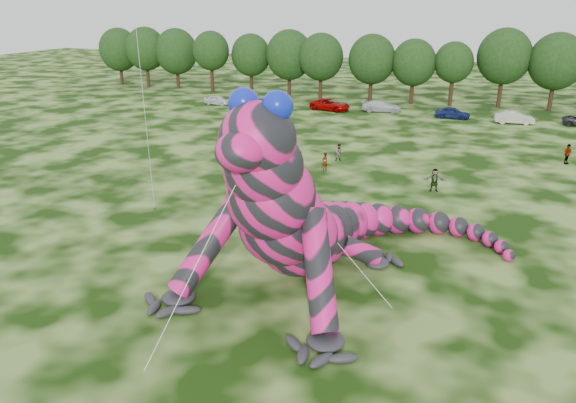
{
  "coord_description": "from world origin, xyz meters",
  "views": [
    {
      "loc": [
        7.24,
        -23.48,
        13.81
      ],
      "look_at": [
        -2.32,
        2.12,
        4.0
      ],
      "focal_mm": 35.0,
      "sensor_mm": 36.0,
      "label": 1
    }
  ],
  "objects_px": {
    "tree_2": "(177,58)",
    "tree_11": "(555,72)",
    "tree_1": "(146,57)",
    "tree_6": "(321,66)",
    "tree_0": "(120,56)",
    "tree_3": "(211,62)",
    "tree_8": "(413,72)",
    "spectator_0": "(325,162)",
    "tree_7": "(371,68)",
    "car_2": "(330,105)",
    "tree_9": "(453,74)",
    "car_1": "(264,104)",
    "car_5": "(514,118)",
    "spectator_5": "(435,180)",
    "tree_10": "(503,68)",
    "spectator_1": "(339,153)",
    "car_3": "(381,106)",
    "spectator_3": "(567,154)",
    "car_0": "(217,100)",
    "spectator_4": "(254,126)",
    "inflatable_gecko": "(311,176)",
    "car_4": "(453,113)",
    "tree_4": "(251,63)",
    "tree_5": "(289,63)"
  },
  "relations": [
    {
      "from": "tree_0",
      "to": "tree_3",
      "type": "distance_m",
      "value": 18.97
    },
    {
      "from": "tree_8",
      "to": "car_1",
      "type": "relative_size",
      "value": 2.27
    },
    {
      "from": "car_1",
      "to": "spectator_0",
      "type": "bearing_deg",
      "value": -149.69
    },
    {
      "from": "car_1",
      "to": "spectator_3",
      "type": "xyz_separation_m",
      "value": [
        36.02,
        -15.87,
        0.27
      ]
    },
    {
      "from": "tree_8",
      "to": "tree_0",
      "type": "bearing_deg",
      "value": 177.44
    },
    {
      "from": "spectator_3",
      "to": "tree_0",
      "type": "bearing_deg",
      "value": 106.2
    },
    {
      "from": "car_5",
      "to": "car_4",
      "type": "bearing_deg",
      "value": 78.68
    },
    {
      "from": "tree_6",
      "to": "car_2",
      "type": "relative_size",
      "value": 1.76
    },
    {
      "from": "tree_2",
      "to": "tree_8",
      "type": "relative_size",
      "value": 1.08
    },
    {
      "from": "car_4",
      "to": "spectator_0",
      "type": "bearing_deg",
      "value": 164.74
    },
    {
      "from": "tree_8",
      "to": "spectator_0",
      "type": "distance_m",
      "value": 36.3
    },
    {
      "from": "tree_7",
      "to": "tree_11",
      "type": "xyz_separation_m",
      "value": [
        23.87,
        1.39,
        0.3
      ]
    },
    {
      "from": "tree_2",
      "to": "tree_7",
      "type": "distance_m",
      "value": 33.0
    },
    {
      "from": "tree_0",
      "to": "tree_3",
      "type": "relative_size",
      "value": 1.01
    },
    {
      "from": "car_2",
      "to": "spectator_5",
      "type": "height_order",
      "value": "spectator_5"
    },
    {
      "from": "car_2",
      "to": "car_3",
      "type": "relative_size",
      "value": 1.05
    },
    {
      "from": "inflatable_gecko",
      "to": "tree_2",
      "type": "distance_m",
      "value": 69.47
    },
    {
      "from": "tree_6",
      "to": "tree_7",
      "type": "relative_size",
      "value": 1.0
    },
    {
      "from": "car_0",
      "to": "spectator_1",
      "type": "distance_m",
      "value": 32.6
    },
    {
      "from": "tree_7",
      "to": "car_3",
      "type": "xyz_separation_m",
      "value": [
        3.1,
        -7.21,
        -4.0
      ]
    },
    {
      "from": "tree_2",
      "to": "tree_11",
      "type": "xyz_separation_m",
      "value": [
        56.8,
        -0.57,
        0.21
      ]
    },
    {
      "from": "spectator_4",
      "to": "tree_4",
      "type": "bearing_deg",
      "value": 124.35
    },
    {
      "from": "tree_2",
      "to": "spectator_5",
      "type": "distance_m",
      "value": 61.46
    },
    {
      "from": "inflatable_gecko",
      "to": "tree_4",
      "type": "distance_m",
      "value": 62.35
    },
    {
      "from": "tree_3",
      "to": "tree_10",
      "type": "xyz_separation_m",
      "value": [
        43.11,
        1.51,
        0.53
      ]
    },
    {
      "from": "tree_6",
      "to": "car_5",
      "type": "height_order",
      "value": "tree_6"
    },
    {
      "from": "tree_7",
      "to": "spectator_5",
      "type": "relative_size",
      "value": 5.34
    },
    {
      "from": "spectator_0",
      "to": "tree_8",
      "type": "bearing_deg",
      "value": -149.98
    },
    {
      "from": "tree_1",
      "to": "car_3",
      "type": "height_order",
      "value": "tree_1"
    },
    {
      "from": "car_4",
      "to": "spectator_1",
      "type": "xyz_separation_m",
      "value": [
        -7.88,
        -23.73,
        0.06
      ]
    },
    {
      "from": "inflatable_gecko",
      "to": "car_5",
      "type": "xyz_separation_m",
      "value": [
        10.78,
        44.47,
        -4.46
      ]
    },
    {
      "from": "car_3",
      "to": "spectator_3",
      "type": "bearing_deg",
      "value": -140.6
    },
    {
      "from": "tree_6",
      "to": "tree_7",
      "type": "xyz_separation_m",
      "value": [
        7.48,
        0.12,
        -0.01
      ]
    },
    {
      "from": "tree_6",
      "to": "tree_7",
      "type": "distance_m",
      "value": 7.48
    },
    {
      "from": "tree_11",
      "to": "car_4",
      "type": "height_order",
      "value": "tree_11"
    },
    {
      "from": "tree_9",
      "to": "car_1",
      "type": "bearing_deg",
      "value": -155.09
    },
    {
      "from": "tree_3",
      "to": "tree_8",
      "type": "distance_m",
      "value": 31.5
    },
    {
      "from": "tree_0",
      "to": "tree_11",
      "type": "xyz_separation_m",
      "value": [
        68.34,
        -1.04,
        0.28
      ]
    },
    {
      "from": "tree_0",
      "to": "tree_7",
      "type": "bearing_deg",
      "value": -3.13
    },
    {
      "from": "tree_1",
      "to": "tree_6",
      "type": "bearing_deg",
      "value": -2.54
    },
    {
      "from": "tree_1",
      "to": "spectator_0",
      "type": "bearing_deg",
      "value": -41.24
    },
    {
      "from": "tree_8",
      "to": "car_3",
      "type": "bearing_deg",
      "value": -110.48
    },
    {
      "from": "tree_8",
      "to": "spectator_4",
      "type": "height_order",
      "value": "tree_8"
    },
    {
      "from": "tree_1",
      "to": "spectator_5",
      "type": "xyz_separation_m",
      "value": [
        51.8,
        -39.33,
        -4.02
      ]
    },
    {
      "from": "tree_11",
      "to": "car_5",
      "type": "height_order",
      "value": "tree_11"
    },
    {
      "from": "tree_0",
      "to": "car_1",
      "type": "xyz_separation_m",
      "value": [
        32.17,
        -12.78,
        -4.11
      ]
    },
    {
      "from": "tree_11",
      "to": "car_5",
      "type": "bearing_deg",
      "value": -112.67
    },
    {
      "from": "tree_10",
      "to": "spectator_1",
      "type": "xyz_separation_m",
      "value": [
        -13.08,
        -34.07,
        -4.47
      ]
    },
    {
      "from": "tree_5",
      "to": "tree_10",
      "type": "bearing_deg",
      "value": 0.27
    },
    {
      "from": "tree_9",
      "to": "car_0",
      "type": "relative_size",
      "value": 2.24
    }
  ]
}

